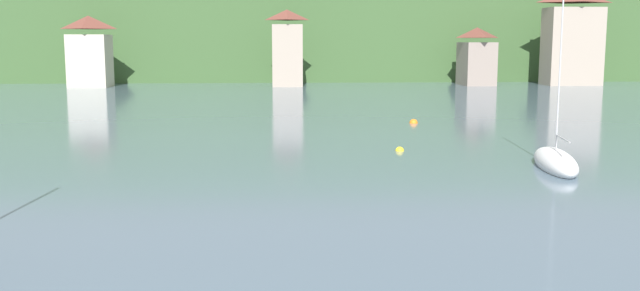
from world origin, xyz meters
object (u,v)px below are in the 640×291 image
shore_building_westcentral (287,49)px  mooring_buoy_near (414,123)px  shore_building_central (476,57)px  shore_building_eastcentral (572,40)px  shore_building_west (90,53)px  sailboat_mid_3 (555,162)px  mooring_buoy_mid (400,151)px

shore_building_westcentral → mooring_buoy_near: 36.68m
shore_building_westcentral → shore_building_central: bearing=2.5°
shore_building_eastcentral → shore_building_central: bearing=176.1°
shore_building_west → shore_building_central: bearing=0.7°
shore_building_west → shore_building_eastcentral: bearing=-0.2°
shore_building_west → sailboat_mid_3: size_ratio=1.03×
shore_building_west → sailboat_mid_3: bearing=-59.1°
mooring_buoy_mid → shore_building_west: bearing=118.7°
shore_building_central → shore_building_westcentral: bearing=-177.5°
shore_building_westcentral → mooring_buoy_near: bearing=-78.9°
shore_building_west → sailboat_mid_3: shore_building_west is taller
shore_building_west → shore_building_westcentral: (21.35, -0.41, 0.34)m
mooring_buoy_near → mooring_buoy_mid: size_ratio=1.29×
shore_building_central → mooring_buoy_mid: (-17.06, -47.42, -3.13)m
mooring_buoy_near → mooring_buoy_mid: 11.05m
shore_building_central → sailboat_mid_3: size_ratio=0.87×
shore_building_westcentral → shore_building_eastcentral: bearing=0.4°
sailboat_mid_3 → mooring_buoy_near: 15.63m
shore_building_eastcentral → mooring_buoy_mid: size_ratio=26.60×
shore_building_eastcentral → mooring_buoy_near: size_ratio=20.63×
shore_building_westcentral → shore_building_eastcentral: shore_building_eastcentral is taller
shore_building_westcentral → mooring_buoy_mid: bearing=-84.7°
shore_building_west → shore_building_central: (42.70, 0.54, -0.58)m
shore_building_westcentral → mooring_buoy_mid: (4.29, -46.47, -4.05)m
shore_building_central → shore_building_west: bearing=-179.3°
shore_building_central → sailboat_mid_3: (-11.78, -52.14, -2.89)m
shore_building_westcentral → sailboat_mid_3: size_ratio=1.12×
sailboat_mid_3 → mooring_buoy_mid: size_ratio=18.93×
sailboat_mid_3 → mooring_buoy_near: sailboat_mid_3 is taller
shore_building_west → shore_building_central: 42.71m
shore_building_west → shore_building_westcentral: shore_building_westcentral is taller
shore_building_westcentral → shore_building_west: bearing=178.9°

